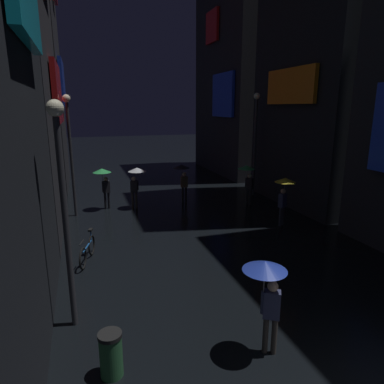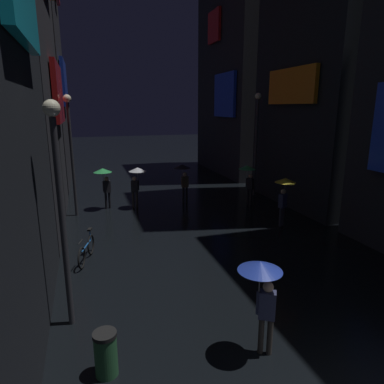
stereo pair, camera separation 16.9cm
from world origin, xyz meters
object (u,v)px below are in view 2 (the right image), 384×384
pedestrian_midstreet_centre_clear (137,176)px  streetlamp_left_near (59,191)px  trash_bin (106,354)px  pedestrian_foreground_left_blue (262,282)px  pedestrian_far_right_green (248,174)px  bicycle_parked_at_storefront (87,250)px  pedestrian_near_crossing_black (183,173)px  streetlamp_left_far (71,142)px  streetlamp_right_far (257,133)px  pedestrian_foreground_right_green (104,177)px  pedestrian_midstreet_left_yellow (284,188)px

pedestrian_midstreet_centre_clear → streetlamp_left_near: streetlamp_left_near is taller
trash_bin → pedestrian_foreground_left_blue: bearing=-6.6°
pedestrian_far_right_green → bicycle_parked_at_storefront: bearing=-150.8°
pedestrian_near_crossing_black → streetlamp_left_far: bearing=-173.5°
streetlamp_right_far → trash_bin: streetlamp_right_far is taller
pedestrian_foreground_left_blue → trash_bin: size_ratio=2.28×
streetlamp_right_far → pedestrian_foreground_right_green: bearing=-178.0°
pedestrian_foreground_left_blue → trash_bin: 3.36m
pedestrian_foreground_left_blue → bicycle_parked_at_storefront: size_ratio=1.20×
pedestrian_midstreet_left_yellow → bicycle_parked_at_storefront: 8.49m
bicycle_parked_at_storefront → trash_bin: 5.45m
bicycle_parked_at_storefront → streetlamp_left_far: size_ratio=0.31×
streetlamp_right_far → pedestrian_near_crossing_black: bearing=-175.6°
streetlamp_left_near → pedestrian_near_crossing_black: bearing=59.9°
pedestrian_midstreet_left_yellow → pedestrian_far_right_green: bearing=90.2°
pedestrian_midstreet_left_yellow → streetlamp_right_far: (1.29, 5.19, 1.97)m
pedestrian_far_right_green → trash_bin: (-8.00, -10.08, -1.20)m
streetlamp_left_far → pedestrian_far_right_green: bearing=-5.0°
pedestrian_midstreet_left_yellow → pedestrian_midstreet_centre_clear: (-5.70, 4.59, 0.00)m
trash_bin → pedestrian_midstreet_centre_clear: bearing=78.4°
streetlamp_right_far → streetlamp_left_near: bearing=-135.3°
bicycle_parked_at_storefront → streetlamp_left_far: 6.25m
pedestrian_near_crossing_black → pedestrian_midstreet_left_yellow: bearing=-56.7°
bicycle_parked_at_storefront → pedestrian_midstreet_left_yellow: bearing=8.1°
pedestrian_near_crossing_black → pedestrian_foreground_left_blue: bearing=-98.3°
pedestrian_midstreet_centre_clear → pedestrian_foreground_right_green: bearing=169.2°
pedestrian_far_right_green → pedestrian_near_crossing_black: size_ratio=1.00×
bicycle_parked_at_storefront → streetlamp_right_far: bearing=33.6°
pedestrian_midstreet_left_yellow → streetlamp_left_far: size_ratio=0.38×
streetlamp_right_far → pedestrian_midstreet_centre_clear: bearing=-175.1°
streetlamp_left_far → streetlamp_right_far: (10.00, 0.97, 0.12)m
pedestrian_midstreet_left_yellow → bicycle_parked_at_storefront: pedestrian_midstreet_left_yellow is taller
pedestrian_midstreet_left_yellow → pedestrian_foreground_right_green: 8.78m
pedestrian_midstreet_centre_clear → streetlamp_left_far: 3.55m
pedestrian_midstreet_centre_clear → streetlamp_left_far: (-3.01, -0.38, 1.84)m
pedestrian_midstreet_centre_clear → streetlamp_right_far: (6.99, 0.60, 1.97)m
pedestrian_far_right_green → trash_bin: size_ratio=2.28×
pedestrian_midstreet_left_yellow → trash_bin: pedestrian_midstreet_left_yellow is taller
pedestrian_foreground_left_blue → streetlamp_right_far: bearing=63.1°
pedestrian_far_right_green → pedestrian_midstreet_left_yellow: bearing=-89.8°
pedestrian_far_right_green → pedestrian_midstreet_centre_clear: bearing=168.8°
streetlamp_left_far → trash_bin: streetlamp_left_far is taller
bicycle_parked_at_storefront → streetlamp_right_far: size_ratio=0.30×
pedestrian_midstreet_centre_clear → streetlamp_left_far: size_ratio=0.38×
streetlamp_right_far → pedestrian_foreground_left_blue: bearing=-116.9°
pedestrian_midstreet_left_yellow → pedestrian_midstreet_centre_clear: size_ratio=1.00×
streetlamp_left_far → trash_bin: bearing=-86.3°
pedestrian_midstreet_left_yellow → pedestrian_near_crossing_black: 5.79m
pedestrian_foreground_right_green → streetlamp_left_near: streetlamp_left_near is taller
streetlamp_right_far → trash_bin: bearing=-128.2°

